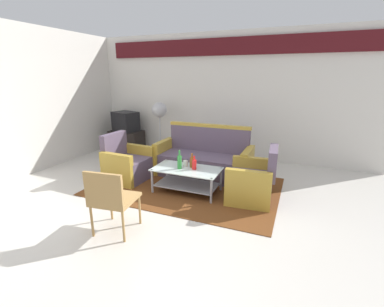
{
  "coord_description": "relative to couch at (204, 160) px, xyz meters",
  "views": [
    {
      "loc": [
        1.64,
        -3.0,
        1.88
      ],
      "look_at": [
        0.05,
        0.88,
        0.65
      ],
      "focal_mm": 25.06,
      "sensor_mm": 36.0,
      "label": 1
    }
  ],
  "objects": [
    {
      "name": "couch",
      "position": [
        0.0,
        0.0,
        0.0
      ],
      "size": [
        1.8,
        0.75,
        0.96
      ],
      "rotation": [
        0.0,
        0.0,
        3.13
      ],
      "color": "#5B4C60",
      "rests_on": "rug"
    },
    {
      "name": "television",
      "position": [
        -2.44,
        0.95,
        0.44
      ],
      "size": [
        0.7,
        0.59,
        0.48
      ],
      "rotation": [
        0.0,
        0.0,
        2.85
      ],
      "color": "black",
      "rests_on": "tv_stand"
    },
    {
      "name": "ground_plane",
      "position": [
        0.0,
        -1.6,
        -0.32
      ],
      "size": [
        14.0,
        14.0,
        0.0
      ],
      "primitive_type": "plane",
      "color": "beige"
    },
    {
      "name": "cup",
      "position": [
        -0.07,
        -0.71,
        0.14
      ],
      "size": [
        0.08,
        0.08,
        0.1
      ],
      "primitive_type": "cylinder",
      "color": "silver",
      "rests_on": "coffee_table"
    },
    {
      "name": "armchair_left",
      "position": [
        -1.25,
        -0.72,
        -0.03
      ],
      "size": [
        0.73,
        0.79,
        0.85
      ],
      "rotation": [
        0.0,
        0.0,
        -1.62
      ],
      "color": "#5B4C60",
      "rests_on": "rug"
    },
    {
      "name": "bottle_green",
      "position": [
        -0.11,
        -0.86,
        0.21
      ],
      "size": [
        0.07,
        0.07,
        0.31
      ],
      "color": "#2D8C38",
      "rests_on": "coffee_table"
    },
    {
      "name": "tv_stand",
      "position": [
        -2.45,
        0.95,
        -0.06
      ],
      "size": [
        0.8,
        0.5,
        0.52
      ],
      "primitive_type": "cube",
      "color": "black",
      "rests_on": "ground"
    },
    {
      "name": "rug",
      "position": [
        -0.1,
        -0.63,
        -0.31
      ],
      "size": [
        3.12,
        2.05,
        0.01
      ],
      "primitive_type": "cube",
      "color": "brown",
      "rests_on": "ground"
    },
    {
      "name": "coffee_table",
      "position": [
        -0.0,
        -0.82,
        -0.04
      ],
      "size": [
        1.1,
        0.6,
        0.4
      ],
      "color": "silver",
      "rests_on": "rug"
    },
    {
      "name": "wicker_chair",
      "position": [
        -0.35,
        -2.29,
        0.18
      ],
      "size": [
        0.53,
        0.53,
        0.84
      ],
      "rotation": [
        0.0,
        0.0,
        0.12
      ],
      "color": "#AD844C",
      "rests_on": "ground"
    },
    {
      "name": "armchair_right",
      "position": [
        1.05,
        -0.69,
        -0.03
      ],
      "size": [
        0.75,
        0.81,
        0.85
      ],
      "rotation": [
        0.0,
        0.0,
        1.65
      ],
      "color": "#5B4C60",
      "rests_on": "rug"
    },
    {
      "name": "wall_back",
      "position": [
        0.0,
        1.45,
        1.16
      ],
      "size": [
        6.52,
        0.19,
        2.8
      ],
      "color": "silver",
      "rests_on": "ground"
    },
    {
      "name": "bottle_brown",
      "position": [
        0.05,
        -0.71,
        0.18
      ],
      "size": [
        0.07,
        0.07,
        0.24
      ],
      "color": "brown",
      "rests_on": "coffee_table"
    },
    {
      "name": "pedestal_fan",
      "position": [
        -1.49,
        1.0,
        0.7
      ],
      "size": [
        0.36,
        0.36,
        1.27
      ],
      "color": "#2D2D33",
      "rests_on": "ground"
    },
    {
      "name": "bottle_red",
      "position": [
        0.12,
        -0.8,
        0.18
      ],
      "size": [
        0.07,
        0.07,
        0.23
      ],
      "color": "red",
      "rests_on": "coffee_table"
    }
  ]
}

